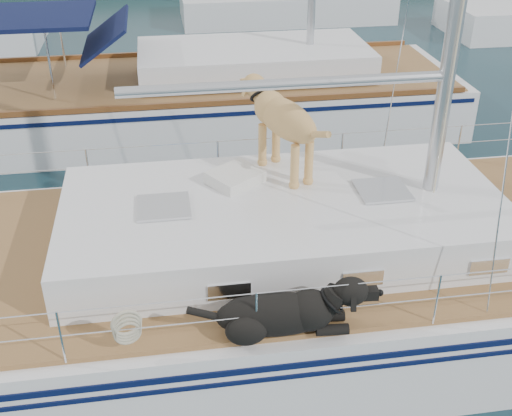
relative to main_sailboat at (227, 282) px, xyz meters
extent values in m
plane|color=black|center=(-0.10, 0.00, -0.69)|extent=(120.00, 120.00, 0.00)
cube|color=silver|center=(-0.10, 0.00, -0.19)|extent=(12.00, 3.80, 1.40)
cube|color=#8D5F38|center=(-0.10, 0.00, 0.54)|extent=(11.52, 3.50, 0.06)
cube|color=silver|center=(0.70, 0.00, 0.85)|extent=(5.20, 2.50, 0.55)
cylinder|color=silver|center=(0.70, 0.00, 2.52)|extent=(3.60, 0.12, 0.12)
cylinder|color=silver|center=(-0.10, -1.75, 1.13)|extent=(10.56, 0.01, 0.01)
cylinder|color=silver|center=(-0.10, 1.75, 1.13)|extent=(10.56, 0.01, 0.01)
cube|color=#1B47AC|center=(-0.50, 1.46, 0.60)|extent=(0.86, 0.78, 0.05)
cube|color=silver|center=(0.19, 0.49, 1.20)|extent=(0.77, 0.74, 0.15)
torus|color=#C0B798|center=(-1.11, -1.74, 0.93)|extent=(0.39, 0.19, 0.37)
cube|color=silver|center=(0.16, 6.68, -0.24)|extent=(11.00, 3.50, 1.30)
cube|color=#8D5F38|center=(0.16, 6.68, 0.41)|extent=(10.56, 3.29, 0.06)
cube|color=silver|center=(1.36, 6.68, 0.76)|extent=(4.80, 2.30, 0.55)
cube|color=#0D1339|center=(-3.04, 6.68, 1.81)|extent=(2.40, 2.30, 0.08)
cube|color=silver|center=(3.90, 16.00, -0.29)|extent=(7.20, 3.00, 1.10)
camera|label=1|loc=(-0.64, -6.43, 4.77)|focal=45.00mm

